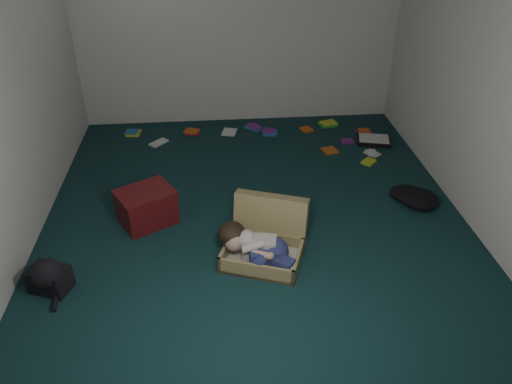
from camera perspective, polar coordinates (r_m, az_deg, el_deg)
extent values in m
plane|color=#102C2E|center=(4.86, -0.16, -2.54)|extent=(4.50, 4.50, 0.00)
plane|color=white|center=(6.40, -2.08, 19.00)|extent=(4.50, 0.00, 4.50)
plane|color=white|center=(2.30, 4.84, -8.02)|extent=(4.50, 0.00, 4.50)
plane|color=white|center=(4.55, -26.61, 9.93)|extent=(0.00, 4.50, 4.50)
plane|color=white|center=(4.84, 24.64, 11.67)|extent=(0.00, 4.50, 4.50)
cube|color=#9C8A56|center=(4.25, 0.70, -7.21)|extent=(0.76, 0.65, 0.15)
cube|color=beige|center=(4.27, 0.69, -7.58)|extent=(0.69, 0.58, 0.02)
cube|color=#9C8A56|center=(4.39, 1.66, -3.20)|extent=(0.68, 0.41, 0.48)
cube|color=beige|center=(4.19, 0.39, -6.43)|extent=(0.30, 0.21, 0.20)
sphere|color=tan|center=(4.18, -2.47, -5.61)|extent=(0.18, 0.18, 0.18)
ellipsoid|color=black|center=(4.20, -2.77, -4.77)|extent=(0.23, 0.24, 0.20)
ellipsoid|color=navy|center=(4.17, 2.28, -6.65)|extent=(0.21, 0.24, 0.20)
cube|color=navy|center=(4.11, 0.95, -7.46)|extent=(0.24, 0.13, 0.13)
cube|color=navy|center=(4.10, 2.82, -8.09)|extent=(0.24, 0.22, 0.10)
sphere|color=white|center=(4.12, 4.10, -8.23)|extent=(0.10, 0.10, 0.10)
sphere|color=white|center=(4.08, 3.92, -8.91)|extent=(0.09, 0.09, 0.09)
cylinder|color=tan|center=(4.06, 0.61, -7.11)|extent=(0.18, 0.11, 0.06)
cube|color=#531013|center=(4.78, -12.37, -1.78)|extent=(0.60, 0.56, 0.32)
cube|color=#531013|center=(4.68, -12.61, -0.05)|extent=(0.63, 0.59, 0.02)
cube|color=black|center=(6.35, 13.30, 5.77)|extent=(0.46, 0.38, 0.05)
cube|color=white|center=(6.34, 13.33, 6.00)|extent=(0.41, 0.34, 0.01)
cube|color=#C2DC26|center=(6.58, -13.81, 6.51)|extent=(0.18, 0.14, 0.02)
cube|color=red|center=(6.48, -7.28, 6.82)|extent=(0.23, 0.22, 0.02)
cube|color=white|center=(6.44, -3.05, 6.86)|extent=(0.18, 0.22, 0.02)
cube|color=#1E65A5|center=(6.41, 1.62, 6.75)|extent=(0.20, 0.22, 0.02)
cube|color=#CF5C18|center=(6.53, 5.79, 7.10)|extent=(0.23, 0.22, 0.02)
cube|color=green|center=(6.70, 8.16, 7.63)|extent=(0.20, 0.15, 0.02)
cube|color=#79228A|center=(6.31, 10.42, 5.78)|extent=(0.23, 0.23, 0.02)
cube|color=beige|center=(6.07, 13.14, 4.32)|extent=(0.17, 0.21, 0.02)
cube|color=#C2DC26|center=(5.87, 12.75, 3.32)|extent=(0.21, 0.23, 0.02)
cube|color=red|center=(6.57, 12.33, 6.65)|extent=(0.23, 0.21, 0.02)
cube|color=white|center=(6.28, -11.05, 5.55)|extent=(0.21, 0.17, 0.02)
cube|color=#1E65A5|center=(6.56, -0.27, 7.38)|extent=(0.23, 0.23, 0.02)
cube|color=#CF5C18|center=(6.04, 8.43, 4.69)|extent=(0.16, 0.20, 0.02)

